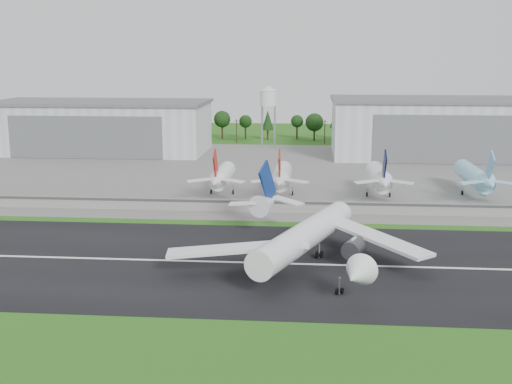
# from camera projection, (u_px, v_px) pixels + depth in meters

# --- Properties ---
(ground) EXTENTS (600.00, 600.00, 0.00)m
(ground) POSITION_uv_depth(u_px,v_px,m) (231.00, 279.00, 125.61)
(ground) COLOR #235B15
(ground) RESTS_ON ground
(runway) EXTENTS (320.00, 60.00, 0.10)m
(runway) POSITION_uv_depth(u_px,v_px,m) (237.00, 263.00, 135.35)
(runway) COLOR black
(runway) RESTS_ON ground
(runway_centerline) EXTENTS (220.00, 1.00, 0.02)m
(runway_centerline) POSITION_uv_depth(u_px,v_px,m) (237.00, 262.00, 135.34)
(runway_centerline) COLOR white
(runway_centerline) RESTS_ON runway
(apron) EXTENTS (320.00, 150.00, 0.10)m
(apron) POSITION_uv_depth(u_px,v_px,m) (270.00, 172.00, 242.58)
(apron) COLOR slate
(apron) RESTS_ON ground
(blast_fence) EXTENTS (240.00, 0.61, 3.50)m
(blast_fence) POSITION_uv_depth(u_px,v_px,m) (255.00, 206.00, 178.84)
(blast_fence) COLOR gray
(blast_fence) RESTS_ON ground
(hangar_west) EXTENTS (97.00, 44.00, 23.20)m
(hangar_west) POSITION_uv_depth(u_px,v_px,m) (101.00, 126.00, 290.64)
(hangar_west) COLOR silver
(hangar_west) RESTS_ON ground
(hangar_east) EXTENTS (102.00, 47.00, 25.20)m
(hangar_east) POSITION_uv_depth(u_px,v_px,m) (449.00, 127.00, 277.53)
(hangar_east) COLOR silver
(hangar_east) RESTS_ON ground
(water_tower) EXTENTS (8.40, 8.40, 29.40)m
(water_tower) POSITION_uv_depth(u_px,v_px,m) (269.00, 96.00, 301.30)
(water_tower) COLOR #99999E
(water_tower) RESTS_ON ground
(utility_poles) EXTENTS (230.00, 3.00, 12.00)m
(utility_poles) POSITION_uv_depth(u_px,v_px,m) (280.00, 144.00, 320.58)
(utility_poles) COLOR black
(utility_poles) RESTS_ON ground
(treeline) EXTENTS (320.00, 16.00, 22.00)m
(treeline) POSITION_uv_depth(u_px,v_px,m) (282.00, 140.00, 335.20)
(treeline) COLOR black
(treeline) RESTS_ON ground
(main_airliner) EXTENTS (53.36, 57.26, 18.17)m
(main_airliner) POSITION_uv_depth(u_px,v_px,m) (306.00, 243.00, 132.76)
(main_airliner) COLOR white
(main_airliner) RESTS_ON runway
(parked_jet_red_a) EXTENTS (7.36, 31.29, 16.48)m
(parked_jet_red_a) POSITION_uv_depth(u_px,v_px,m) (221.00, 177.00, 200.03)
(parked_jet_red_a) COLOR white
(parked_jet_red_a) RESTS_ON ground
(parked_jet_red_b) EXTENTS (7.36, 31.29, 16.67)m
(parked_jet_red_b) POSITION_uv_depth(u_px,v_px,m) (281.00, 177.00, 198.46)
(parked_jet_red_b) COLOR white
(parked_jet_red_b) RESTS_ON ground
(parked_jet_navy) EXTENTS (7.36, 31.29, 16.84)m
(parked_jet_navy) POSITION_uv_depth(u_px,v_px,m) (380.00, 178.00, 195.94)
(parked_jet_navy) COLOR white
(parked_jet_navy) RESTS_ON ground
(parked_jet_skyblue) EXTENTS (7.36, 37.29, 16.74)m
(parked_jet_skyblue) POSITION_uv_depth(u_px,v_px,m) (476.00, 177.00, 198.33)
(parked_jet_skyblue) COLOR #8FD9F7
(parked_jet_skyblue) RESTS_ON ground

